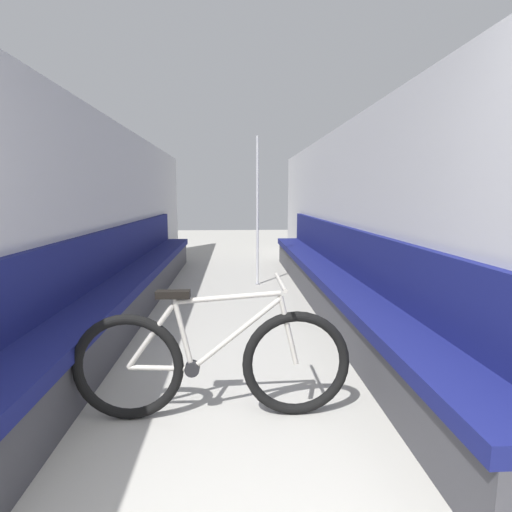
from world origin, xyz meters
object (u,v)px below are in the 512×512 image
object	(u,v)px
bench_seat_row_left	(133,284)
bench_seat_row_right	(330,281)
bicycle	(213,363)
grab_pole_near	(257,214)

from	to	relation	value
bench_seat_row_left	bench_seat_row_right	size ratio (longest dim) A/B	1.00
bicycle	bench_seat_row_left	bearing A→B (deg)	96.98
bench_seat_row_left	bicycle	size ratio (longest dim) A/B	4.10
bicycle	grab_pole_near	xyz separation A→B (m)	(0.49, 3.70, 0.73)
bicycle	grab_pole_near	distance (m)	3.80
bench_seat_row_right	bicycle	size ratio (longest dim) A/B	4.10
bicycle	grab_pole_near	world-z (taller)	grab_pole_near
bench_seat_row_right	bicycle	xyz separation A→B (m)	(-1.30, -2.38, 0.03)
bench_seat_row_left	bicycle	bearing A→B (deg)	-65.80
bicycle	grab_pole_near	bearing A→B (deg)	65.23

